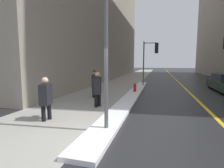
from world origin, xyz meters
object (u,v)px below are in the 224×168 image
lamp_post (106,23)px  fire_hydrant (135,88)px  pedestrian_with_shoulder_bag (46,97)px  pedestrian_in_glasses (98,88)px  pedestrian_nearside (95,82)px  traffic_light_near (151,54)px

lamp_post → fire_hydrant: 7.63m
pedestrian_with_shoulder_bag → pedestrian_in_glasses: size_ratio=0.95×
pedestrian_nearside → pedestrian_in_glasses: bearing=11.0°
pedestrian_nearside → lamp_post: bearing=11.4°
pedestrian_in_glasses → fire_hydrant: size_ratio=2.39×
lamp_post → pedestrian_nearside: (-2.26, 5.01, -2.27)m
pedestrian_in_glasses → pedestrian_nearside: bearing=-169.0°
pedestrian_in_glasses → pedestrian_nearside: 2.35m
lamp_post → pedestrian_with_shoulder_bag: lamp_post is taller
fire_hydrant → pedestrian_in_glasses: bearing=-106.2°
traffic_light_near → pedestrian_in_glasses: traffic_light_near is taller
pedestrian_with_shoulder_bag → lamp_post: bearing=66.5°
traffic_light_near → pedestrian_with_shoulder_bag: 11.33m
traffic_light_near → pedestrian_nearside: 7.12m
pedestrian_nearside → fire_hydrant: size_ratio=2.46×
lamp_post → fire_hydrant: size_ratio=7.75×
traffic_light_near → fire_hydrant: bearing=-108.0°
lamp_post → pedestrian_in_glasses: (-1.30, 2.86, -2.28)m
pedestrian_with_shoulder_bag → fire_hydrant: pedestrian_with_shoulder_bag is taller
traffic_light_near → pedestrian_nearside: bearing=-122.3°
pedestrian_nearside → fire_hydrant: (2.18, 2.07, -0.60)m
lamp_post → traffic_light_near: lamp_post is taller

